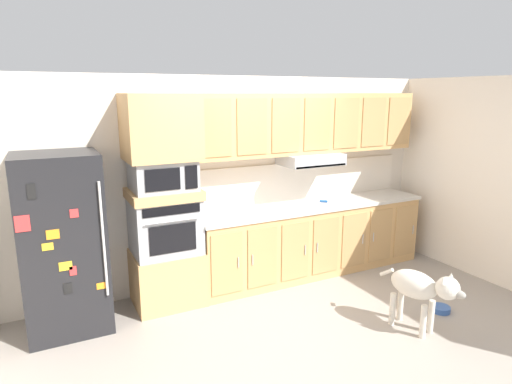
{
  "coord_description": "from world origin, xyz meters",
  "views": [
    {
      "loc": [
        -2.14,
        -3.74,
        2.3
      ],
      "look_at": [
        -0.15,
        0.21,
        1.3
      ],
      "focal_mm": 30.7,
      "sensor_mm": 36.0,
      "label": 1
    }
  ],
  "objects": [
    {
      "name": "side_panel_right",
      "position": [
        2.8,
        0.0,
        1.25
      ],
      "size": [
        0.12,
        7.1,
        2.5
      ],
      "primitive_type": "cube",
      "color": "white",
      "rests_on": "ground"
    },
    {
      "name": "lower_cabinet_run",
      "position": [
        0.94,
        0.75,
        0.44
      ],
      "size": [
        3.09,
        0.63,
        0.88
      ],
      "color": "tan",
      "rests_on": "ground"
    },
    {
      "name": "backsplash_panel",
      "position": [
        0.94,
        1.04,
        1.17
      ],
      "size": [
        3.13,
        0.02,
        0.5
      ],
      "primitive_type": "cube",
      "color": "white",
      "rests_on": "countertop_slab"
    },
    {
      "name": "ground_plane",
      "position": [
        0.0,
        0.0,
        0.0
      ],
      "size": [
        9.6,
        9.6,
        0.0
      ],
      "primitive_type": "plane",
      "color": "#9E9389"
    },
    {
      "name": "appliance_mid_shelf",
      "position": [
        -0.98,
        0.75,
        1.25
      ],
      "size": [
        0.74,
        0.62,
        0.1
      ],
      "primitive_type": "cube",
      "color": "tan",
      "rests_on": "built_in_oven"
    },
    {
      "name": "microwave",
      "position": [
        -0.98,
        0.75,
        1.46
      ],
      "size": [
        0.64,
        0.54,
        0.32
      ],
      "color": "#A8AAAF",
      "rests_on": "appliance_mid_shelf"
    },
    {
      "name": "appliance_upper_cabinet",
      "position": [
        -0.98,
        0.75,
        1.96
      ],
      "size": [
        0.74,
        0.62,
        0.68
      ],
      "primitive_type": "cube",
      "color": "tan",
      "rests_on": "microwave"
    },
    {
      "name": "back_kitchen_wall",
      "position": [
        0.0,
        1.11,
        1.25
      ],
      "size": [
        6.2,
        0.12,
        2.5
      ],
      "primitive_type": "cube",
      "color": "silver",
      "rests_on": "ground"
    },
    {
      "name": "built_in_oven",
      "position": [
        -0.98,
        0.75,
        0.9
      ],
      "size": [
        0.7,
        0.62,
        0.6
      ],
      "color": "#A8AAAF",
      "rests_on": "oven_base_cabinet"
    },
    {
      "name": "dog",
      "position": [
        1.04,
        -0.97,
        0.46
      ],
      "size": [
        0.38,
        0.87,
        0.68
      ],
      "rotation": [
        0.0,
        0.0,
        -1.33
      ],
      "color": "beige",
      "rests_on": "ground"
    },
    {
      "name": "oven_base_cabinet",
      "position": [
        -0.98,
        0.75,
        0.3
      ],
      "size": [
        0.74,
        0.62,
        0.6
      ],
      "primitive_type": "cube",
      "color": "tan",
      "rests_on": "ground"
    },
    {
      "name": "screwdriver",
      "position": [
        1.12,
        0.77,
        0.93
      ],
      "size": [
        0.17,
        0.17,
        0.03
      ],
      "color": "blue",
      "rests_on": "countertop_slab"
    },
    {
      "name": "dog_food_bowl",
      "position": [
        1.58,
        -0.79,
        0.03
      ],
      "size": [
        0.2,
        0.2,
        0.06
      ],
      "color": "#3359A5",
      "rests_on": "ground"
    },
    {
      "name": "upper_cabinet_with_hood",
      "position": [
        0.94,
        0.87,
        1.9
      ],
      "size": [
        3.09,
        0.48,
        0.88
      ],
      "color": "tan",
      "rests_on": "backsplash_panel"
    },
    {
      "name": "countertop_slab",
      "position": [
        0.94,
        0.75,
        0.9
      ],
      "size": [
        3.13,
        0.64,
        0.04
      ],
      "primitive_type": "cube",
      "color": "beige",
      "rests_on": "lower_cabinet_run"
    },
    {
      "name": "refrigerator",
      "position": [
        -2.0,
        0.68,
        0.88
      ],
      "size": [
        0.76,
        0.73,
        1.76
      ],
      "color": "black",
      "rests_on": "ground"
    }
  ]
}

